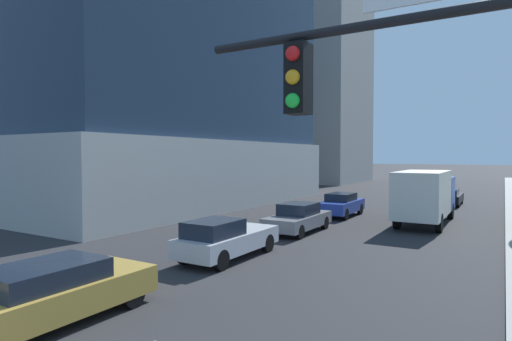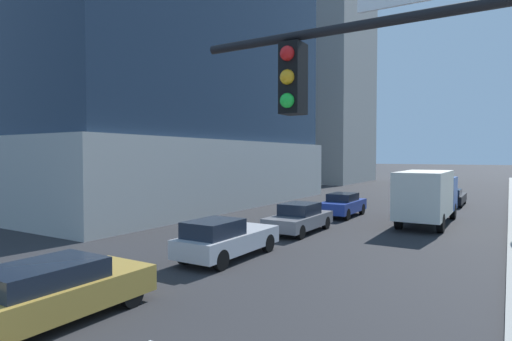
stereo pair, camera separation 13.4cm
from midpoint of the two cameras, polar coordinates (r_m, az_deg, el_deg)
name	(u,v)px [view 1 (the left image)]	position (r m, az deg, el deg)	size (l,w,h in m)	color
construction_building	(316,62)	(64.34, 8.24, 14.55)	(17.56, 16.03, 42.94)	#9E9B93
traffic_light_pole	(421,121)	(5.71, 21.11, 6.43)	(4.75, 0.48, 6.18)	black
car_gray	(298,218)	(20.89, 5.63, -6.52)	(1.83, 4.51, 1.45)	slate
car_gold	(51,292)	(10.88, -26.71, -14.74)	(1.93, 4.73, 1.39)	#AD8938
car_black	(447,197)	(35.16, 24.69, -3.30)	(1.95, 4.39, 1.32)	black
car_blue	(341,205)	(26.71, 11.48, -4.61)	(1.75, 4.30, 1.46)	#233D9E
car_silver	(225,239)	(15.53, -4.47, -9.32)	(1.78, 4.62, 1.53)	#B7B7BC
box_truck	(425,194)	(24.85, 22.11, -3.01)	(2.31, 7.54, 2.99)	#1E4799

